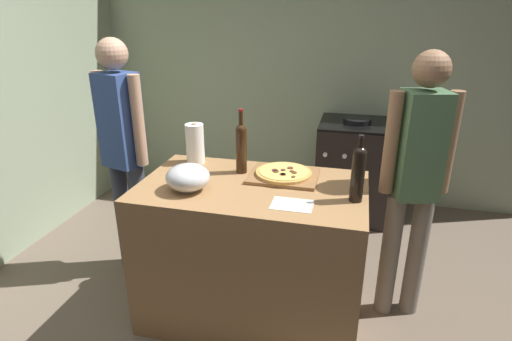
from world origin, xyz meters
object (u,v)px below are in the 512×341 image
(stove, at_px, (353,169))
(person_in_stripes, at_px, (123,145))
(wine_bottle_amber, at_px, (241,146))
(mixing_bowl, at_px, (188,177))
(wine_bottle_clear, at_px, (358,171))
(person_in_red, at_px, (415,175))
(paper_towel_roll, at_px, (195,144))
(pizza, at_px, (284,173))

(stove, distance_m, person_in_stripes, 2.03)
(wine_bottle_amber, relative_size, stove, 0.42)
(stove, bearing_deg, wine_bottle_amber, -116.12)
(mixing_bowl, xyz_separation_m, person_in_stripes, (-0.64, 0.42, -0.00))
(stove, bearing_deg, wine_bottle_clear, -89.33)
(stove, bearing_deg, mixing_bowl, -117.52)
(wine_bottle_clear, bearing_deg, person_in_red, 43.39)
(person_in_red, bearing_deg, stove, 104.62)
(wine_bottle_clear, relative_size, person_in_red, 0.22)
(mixing_bowl, bearing_deg, wine_bottle_clear, 5.42)
(wine_bottle_amber, height_order, person_in_stripes, person_in_stripes)
(person_in_red, bearing_deg, person_in_stripes, 179.07)
(stove, relative_size, person_in_red, 0.57)
(paper_towel_roll, relative_size, wine_bottle_amber, 0.66)
(paper_towel_roll, xyz_separation_m, wine_bottle_clear, (1.02, -0.33, 0.04))
(wine_bottle_amber, height_order, person_in_red, person_in_red)
(wine_bottle_amber, xyz_separation_m, stove, (0.66, 1.35, -0.60))
(mixing_bowl, distance_m, paper_towel_roll, 0.44)
(pizza, relative_size, wine_bottle_amber, 0.84)
(paper_towel_roll, relative_size, wine_bottle_clear, 0.73)
(wine_bottle_amber, distance_m, person_in_red, 1.01)
(person_in_stripes, bearing_deg, wine_bottle_clear, -12.20)
(person_in_stripes, bearing_deg, paper_towel_roll, 0.06)
(wine_bottle_amber, relative_size, person_in_red, 0.24)
(pizza, relative_size, wine_bottle_clear, 0.93)
(wine_bottle_clear, bearing_deg, pizza, 152.55)
(person_in_stripes, relative_size, person_in_red, 1.02)
(stove, relative_size, person_in_stripes, 0.56)
(pizza, bearing_deg, person_in_stripes, 174.17)
(wine_bottle_amber, xyz_separation_m, person_in_red, (1.00, 0.06, -0.11))
(person_in_stripes, bearing_deg, stove, 39.82)
(paper_towel_roll, height_order, person_in_red, person_in_red)
(pizza, bearing_deg, wine_bottle_amber, 175.36)
(wine_bottle_clear, bearing_deg, wine_bottle_amber, 160.71)
(paper_towel_roll, bearing_deg, mixing_bowl, -73.56)
(paper_towel_roll, bearing_deg, stove, 51.67)
(pizza, xyz_separation_m, stove, (0.40, 1.38, -0.47))
(pizza, distance_m, paper_towel_roll, 0.62)
(mixing_bowl, xyz_separation_m, wine_bottle_clear, (0.89, 0.08, 0.09))
(mixing_bowl, relative_size, wine_bottle_amber, 0.61)
(wine_bottle_clear, xyz_separation_m, person_in_stripes, (-1.53, 0.33, -0.09))
(mixing_bowl, bearing_deg, paper_towel_roll, 106.44)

